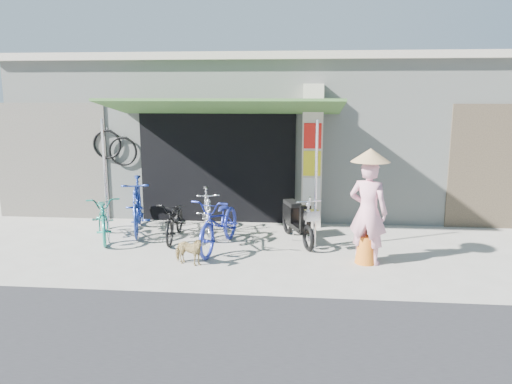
# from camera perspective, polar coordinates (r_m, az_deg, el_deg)

# --- Properties ---
(ground) EXTENTS (80.00, 80.00, 0.00)m
(ground) POSITION_cam_1_polar(r_m,az_deg,el_deg) (8.59, 0.70, -7.89)
(ground) COLOR #A6A196
(ground) RESTS_ON ground
(bicycle_shop) EXTENTS (12.30, 5.30, 3.66)m
(bicycle_shop) POSITION_cam_1_polar(r_m,az_deg,el_deg) (13.23, 2.55, 7.00)
(bicycle_shop) COLOR #ABB0A8
(bicycle_shop) RESTS_ON ground
(shop_pillar) EXTENTS (0.42, 0.44, 3.00)m
(shop_pillar) POSITION_cam_1_polar(r_m,az_deg,el_deg) (10.61, 6.42, 4.06)
(shop_pillar) COLOR beige
(shop_pillar) RESTS_ON ground
(awning) EXTENTS (4.60, 1.88, 2.72)m
(awning) POSITION_cam_1_polar(r_m,az_deg,el_deg) (9.84, -3.79, 9.48)
(awning) COLOR #365E2A
(awning) RESTS_ON ground
(neighbour_left) EXTENTS (2.60, 0.06, 2.60)m
(neighbour_left) POSITION_cam_1_polar(r_m,az_deg,el_deg) (12.18, -22.36, 3.27)
(neighbour_left) COLOR #6B665B
(neighbour_left) RESTS_ON ground
(bike_teal) EXTENTS (1.23, 1.81, 0.90)m
(bike_teal) POSITION_cam_1_polar(r_m,az_deg,el_deg) (10.18, -17.03, -2.69)
(bike_teal) COLOR #1B7B68
(bike_teal) RESTS_ON ground
(bike_blue) EXTENTS (1.01, 1.95, 1.13)m
(bike_blue) POSITION_cam_1_polar(r_m,az_deg,el_deg) (10.45, -13.40, -1.49)
(bike_blue) COLOR navy
(bike_blue) RESTS_ON ground
(bike_black) EXTENTS (0.62, 1.53, 0.79)m
(bike_black) POSITION_cam_1_polar(r_m,az_deg,el_deg) (9.82, -9.25, -3.18)
(bike_black) COLOR black
(bike_black) RESTS_ON ground
(bike_silver) EXTENTS (0.84, 1.62, 0.94)m
(bike_silver) POSITION_cam_1_polar(r_m,az_deg,el_deg) (10.11, -5.59, -2.23)
(bike_silver) COLOR silver
(bike_silver) RESTS_ON ground
(bike_navy) EXTENTS (0.98, 1.98, 1.00)m
(bike_navy) POSITION_cam_1_polar(r_m,az_deg,el_deg) (9.13, -4.16, -3.49)
(bike_navy) COLOR #202C97
(bike_navy) RESTS_ON ground
(street_dog) EXTENTS (0.63, 0.43, 0.49)m
(street_dog) POSITION_cam_1_polar(r_m,az_deg,el_deg) (8.40, -7.74, -6.69)
(street_dog) COLOR #977050
(street_dog) RESTS_ON ground
(moped) EXTENTS (0.75, 1.58, 0.93)m
(moped) POSITION_cam_1_polar(r_m,az_deg,el_deg) (9.61, 4.68, -3.20)
(moped) COLOR black
(moped) RESTS_ON ground
(nun) EXTENTS (0.76, 0.64, 1.94)m
(nun) POSITION_cam_1_polar(r_m,az_deg,el_deg) (8.45, 12.71, -1.81)
(nun) COLOR pink
(nun) RESTS_ON ground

